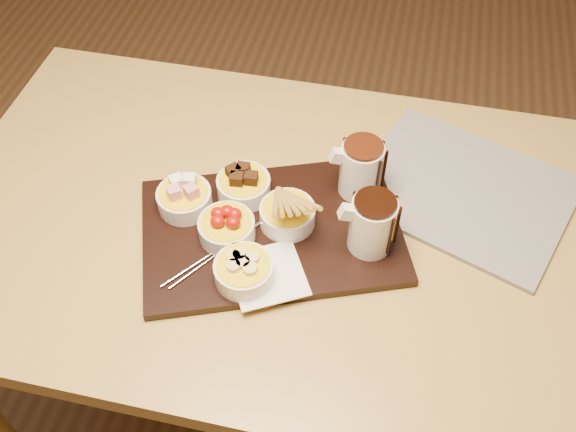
% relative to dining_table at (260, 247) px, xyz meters
% --- Properties ---
extents(ground, '(5.00, 5.00, 0.00)m').
position_rel_dining_table_xyz_m(ground, '(0.00, 0.00, -0.65)').
color(ground, brown).
rests_on(ground, ground).
extents(dining_table, '(1.20, 0.80, 0.75)m').
position_rel_dining_table_xyz_m(dining_table, '(0.00, 0.00, 0.00)').
color(dining_table, '#AC8C40').
rests_on(dining_table, ground).
extents(serving_board, '(0.54, 0.44, 0.02)m').
position_rel_dining_table_xyz_m(serving_board, '(0.04, -0.04, 0.11)').
color(serving_board, black).
rests_on(serving_board, dining_table).
extents(napkin, '(0.16, 0.16, 0.00)m').
position_rel_dining_table_xyz_m(napkin, '(0.05, -0.14, 0.12)').
color(napkin, white).
rests_on(napkin, serving_board).
extents(bowl_marshmallows, '(0.10, 0.10, 0.04)m').
position_rel_dining_table_xyz_m(bowl_marshmallows, '(-0.13, -0.02, 0.14)').
color(bowl_marshmallows, silver).
rests_on(bowl_marshmallows, serving_board).
extents(bowl_cake, '(0.10, 0.10, 0.04)m').
position_rel_dining_table_xyz_m(bowl_cake, '(-0.03, 0.03, 0.14)').
color(bowl_cake, silver).
rests_on(bowl_cake, serving_board).
extents(bowl_strawberries, '(0.10, 0.10, 0.04)m').
position_rel_dining_table_xyz_m(bowl_strawberries, '(-0.04, -0.07, 0.14)').
color(bowl_strawberries, silver).
rests_on(bowl_strawberries, serving_board).
extents(bowl_biscotti, '(0.10, 0.10, 0.04)m').
position_rel_dining_table_xyz_m(bowl_biscotti, '(0.06, -0.02, 0.14)').
color(bowl_biscotti, silver).
rests_on(bowl_biscotti, serving_board).
extents(bowl_bananas, '(0.10, 0.10, 0.04)m').
position_rel_dining_table_xyz_m(bowl_bananas, '(0.02, -0.15, 0.14)').
color(bowl_bananas, silver).
rests_on(bowl_bananas, serving_board).
extents(pitcher_dark_chocolate, '(0.10, 0.10, 0.11)m').
position_rel_dining_table_xyz_m(pitcher_dark_chocolate, '(0.21, -0.04, 0.17)').
color(pitcher_dark_chocolate, silver).
rests_on(pitcher_dark_chocolate, serving_board).
extents(pitcher_milk_chocolate, '(0.10, 0.10, 0.11)m').
position_rel_dining_table_xyz_m(pitcher_milk_chocolate, '(0.17, 0.09, 0.17)').
color(pitcher_milk_chocolate, silver).
rests_on(pitcher_milk_chocolate, serving_board).
extents(fondue_skewers, '(0.23, 0.18, 0.01)m').
position_rel_dining_table_xyz_m(fondue_skewers, '(-0.04, -0.10, 0.12)').
color(fondue_skewers, silver).
rests_on(fondue_skewers, serving_board).
extents(newspaper, '(0.47, 0.42, 0.01)m').
position_rel_dining_table_xyz_m(newspaper, '(0.37, 0.14, 0.10)').
color(newspaper, beige).
rests_on(newspaper, dining_table).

